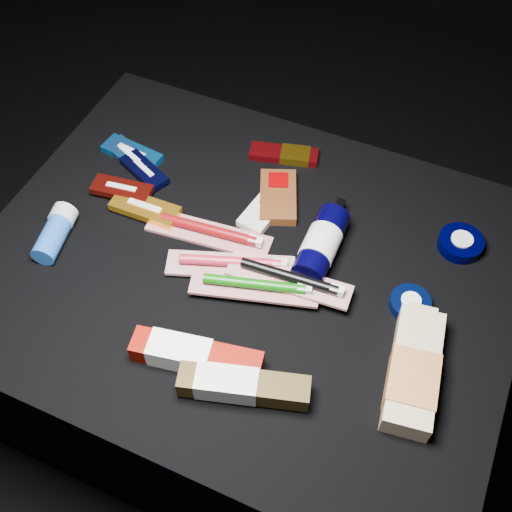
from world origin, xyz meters
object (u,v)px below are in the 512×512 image
at_px(bodywash_bottle, 413,373).
at_px(toothpaste_carton_red, 191,355).
at_px(deodorant_stick, 55,232).
at_px(lotion_bottle, 321,244).

height_order(bodywash_bottle, toothpaste_carton_red, bodywash_bottle).
relative_size(bodywash_bottle, deodorant_stick, 1.88).
xyz_separation_m(lotion_bottle, deodorant_stick, (-0.46, -0.17, -0.01)).
relative_size(bodywash_bottle, toothpaste_carton_red, 1.04).
xyz_separation_m(lotion_bottle, toothpaste_carton_red, (-0.12, -0.29, -0.01)).
height_order(lotion_bottle, toothpaste_carton_red, lotion_bottle).
bearing_deg(toothpaste_carton_red, deodorant_stick, 149.88).
height_order(lotion_bottle, bodywash_bottle, lotion_bottle).
distance_m(deodorant_stick, toothpaste_carton_red, 0.37).
height_order(bodywash_bottle, deodorant_stick, deodorant_stick).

